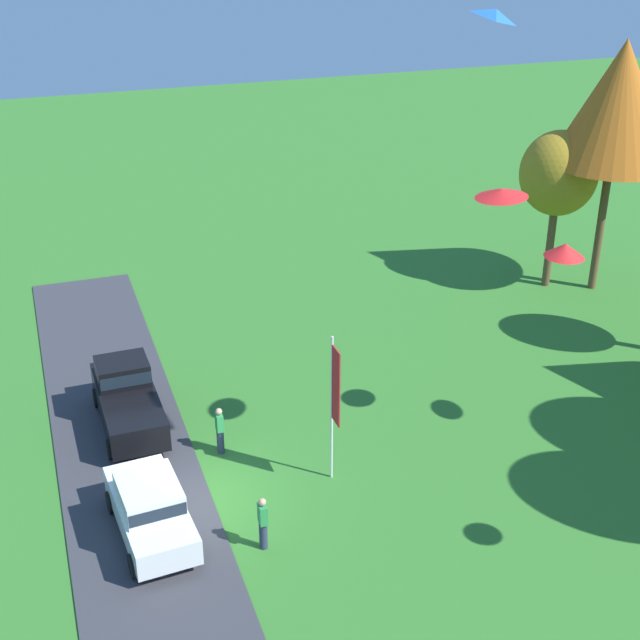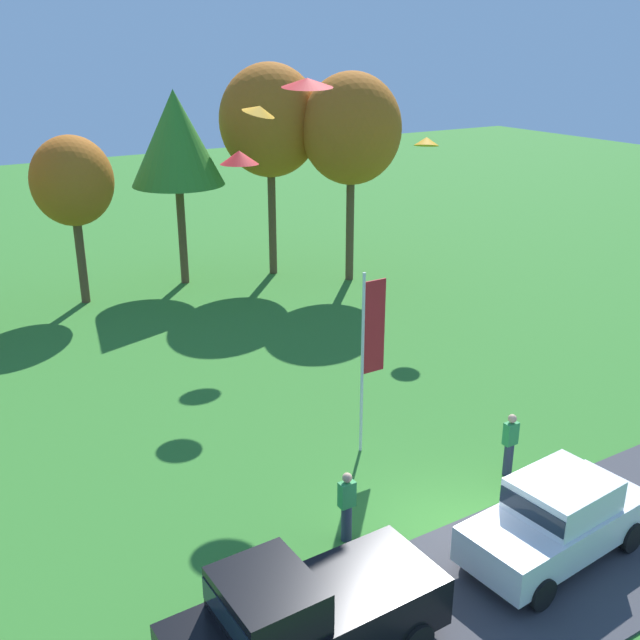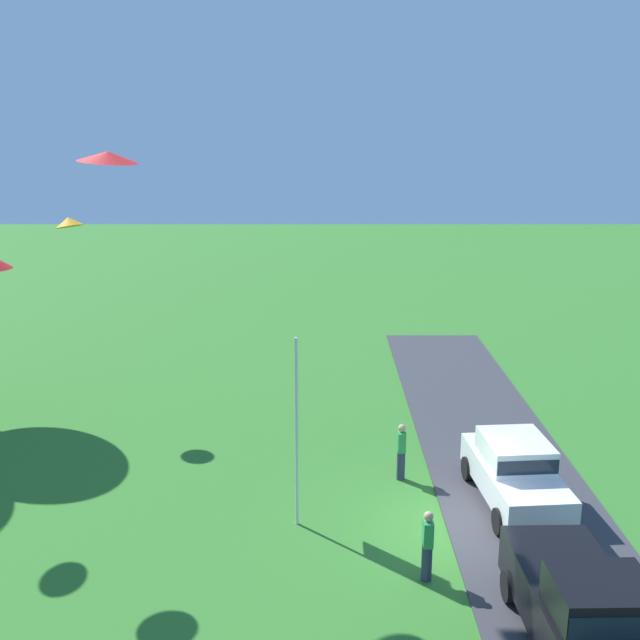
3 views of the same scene
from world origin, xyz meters
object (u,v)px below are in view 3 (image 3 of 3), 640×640
Objects in this scene: person_beside_suv at (427,545)px; kite_delta_low_drifter at (108,157)px; car_pickup_by_flagpole at (586,613)px; flag_banner at (297,405)px; kite_delta_over_trees at (69,222)px; car_sedan_mid_row at (515,470)px; person_watching_sky at (401,451)px.

kite_delta_low_drifter is (3.55, 7.57, 8.41)m from person_beside_suv.
flag_banner is (5.42, 5.62, 2.08)m from car_pickup_by_flagpole.
kite_delta_low_drifter is 1.53× the size of kite_delta_over_trees.
car_sedan_mid_row is at bearing -118.19° from kite_delta_over_trees.
person_watching_sky and person_beside_suv have the same top height.
kite_delta_over_trees is at bearing 45.47° from person_beside_suv.
kite_delta_low_drifter is at bearing 58.33° from car_pickup_by_flagpole.
person_beside_suv is 16.68m from kite_delta_over_trees.
car_sedan_mid_row is 0.90× the size of flag_banner.
car_pickup_by_flagpole is 2.95× the size of person_beside_suv.
car_pickup_by_flagpole is 3.39× the size of kite_delta_low_drifter.
flag_banner is (2.69, 3.01, 2.31)m from person_beside_suv.
kite_delta_low_drifter reaches higher than person_watching_sky.
kite_delta_over_trees reaches higher than person_watching_sky.
person_watching_sky is at bearing 62.38° from car_sedan_mid_row.
person_watching_sky is at bearing 19.12° from car_pickup_by_flagpole.
person_watching_sky is (7.71, 2.67, -0.23)m from car_pickup_by_flagpole.
person_beside_suv is at bearing 140.71° from car_sedan_mid_row.
flag_banner reaches higher than car_pickup_by_flagpole.
kite_delta_over_trees is at bearing 44.50° from flag_banner.
person_watching_sky is 0.34× the size of flag_banner.
car_pickup_by_flagpole is at bearing 177.91° from car_sedan_mid_row.
kite_delta_low_drifter is at bearing 64.88° from person_beside_suv.
car_pickup_by_flagpole is 8.16m from person_watching_sky.
kite_delta_low_drifter is at bearing 89.53° from car_sedan_mid_row.
car_sedan_mid_row is 13.27m from kite_delta_low_drifter.
car_pickup_by_flagpole is 14.48m from kite_delta_low_drifter.
person_watching_sky is 4.98m from person_beside_suv.
person_beside_suv is 4.65m from flag_banner.
kite_delta_over_trees reaches higher than car_pickup_by_flagpole.
person_watching_sky is at bearing -118.35° from kite_delta_over_trees.
car_sedan_mid_row is 3.05× the size of kite_delta_low_drifter.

